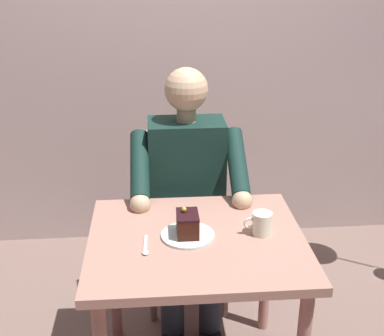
% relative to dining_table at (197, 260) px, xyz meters
% --- Properties ---
extents(dining_table, '(0.83, 0.71, 0.70)m').
position_rel_dining_table_xyz_m(dining_table, '(0.00, 0.00, 0.00)').
color(dining_table, tan).
rests_on(dining_table, ground).
extents(chair, '(0.42, 0.42, 0.88)m').
position_rel_dining_table_xyz_m(chair, '(0.00, -0.65, -0.12)').
color(chair, gray).
rests_on(chair, ground).
extents(seated_person, '(0.53, 0.58, 1.25)m').
position_rel_dining_table_xyz_m(seated_person, '(-0.00, -0.48, 0.04)').
color(seated_person, '#143029').
rests_on(seated_person, ground).
extents(dessert_plate, '(0.21, 0.21, 0.01)m').
position_rel_dining_table_xyz_m(dessert_plate, '(0.03, -0.01, 0.11)').
color(dessert_plate, white).
rests_on(dessert_plate, dining_table).
extents(cake_slice, '(0.08, 0.11, 0.11)m').
position_rel_dining_table_xyz_m(cake_slice, '(0.03, -0.01, 0.16)').
color(cake_slice, '#3B190E').
rests_on(cake_slice, dessert_plate).
extents(coffee_cup, '(0.11, 0.08, 0.09)m').
position_rel_dining_table_xyz_m(coffee_cup, '(-0.25, -0.01, 0.15)').
color(coffee_cup, white).
rests_on(coffee_cup, dining_table).
extents(dessert_spoon, '(0.03, 0.14, 0.01)m').
position_rel_dining_table_xyz_m(dessert_spoon, '(0.20, 0.06, 0.10)').
color(dessert_spoon, silver).
rests_on(dessert_spoon, dining_table).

